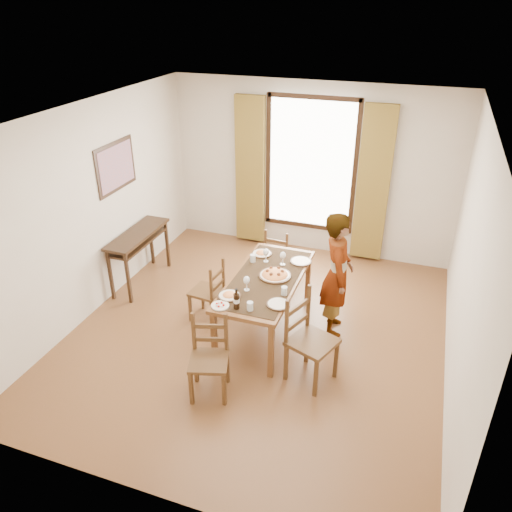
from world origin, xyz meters
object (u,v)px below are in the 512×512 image
(dining_table, at_px, (266,283))
(man, at_px, (337,275))
(pasta_platter, at_px, (275,273))
(console_table, at_px, (138,240))

(dining_table, xyz_separation_m, man, (0.81, 0.29, 0.12))
(pasta_platter, bearing_deg, man, 17.08)
(console_table, distance_m, pasta_platter, 2.23)
(console_table, distance_m, man, 2.92)
(man, height_order, pasta_platter, man)
(dining_table, relative_size, man, 1.10)
(pasta_platter, bearing_deg, dining_table, -144.21)
(console_table, height_order, man, man)
(dining_table, distance_m, pasta_platter, 0.17)
(console_table, relative_size, man, 0.75)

